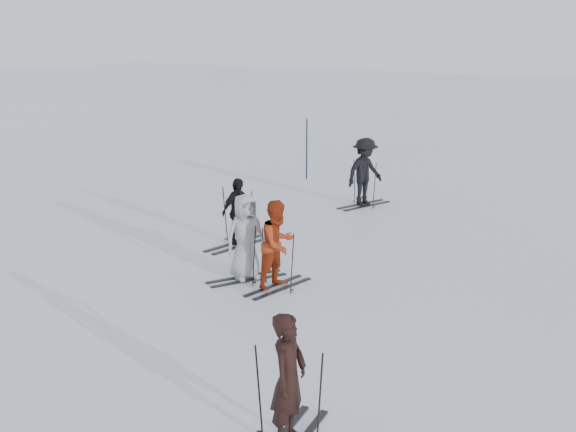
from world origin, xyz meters
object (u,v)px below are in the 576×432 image
(skier_uphill_left, at_px, (238,213))
(skier_uphill_far, at_px, (365,173))
(skier_near_dark, at_px, (289,381))
(skier_grey, at_px, (246,238))
(skier_red, at_px, (278,245))
(piste_marker, at_px, (307,149))

(skier_uphill_left, xyz_separation_m, skier_uphill_far, (0.76, 4.77, 0.17))
(skier_near_dark, relative_size, skier_uphill_far, 0.88)
(skier_near_dark, distance_m, skier_uphill_left, 7.99)
(skier_grey, xyz_separation_m, skier_uphill_left, (-1.45, 1.73, -0.08))
(skier_red, relative_size, skier_uphill_far, 0.91)
(skier_grey, bearing_deg, skier_red, -66.04)
(skier_grey, bearing_deg, skier_uphill_left, 69.28)
(skier_red, bearing_deg, skier_uphill_left, 60.95)
(skier_uphill_left, bearing_deg, skier_near_dark, -129.33)
(skier_red, distance_m, piste_marker, 9.92)
(skier_near_dark, height_order, skier_uphill_far, skier_uphill_far)
(skier_uphill_far, height_order, piste_marker, piste_marker)
(piste_marker, bearing_deg, skier_near_dark, -60.14)
(skier_near_dark, bearing_deg, skier_uphill_left, 32.15)
(skier_near_dark, relative_size, skier_red, 0.97)
(skier_red, height_order, skier_uphill_left, skier_red)
(skier_uphill_far, distance_m, piste_marker, 3.83)
(skier_uphill_left, relative_size, skier_uphill_far, 0.82)
(skier_red, xyz_separation_m, skier_grey, (-0.78, 0.07, -0.00))
(skier_near_dark, distance_m, piste_marker, 15.10)
(piste_marker, bearing_deg, skier_grey, -66.39)
(skier_uphill_far, bearing_deg, skier_red, -147.86)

